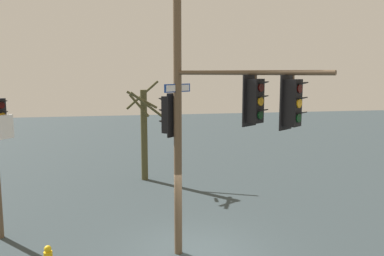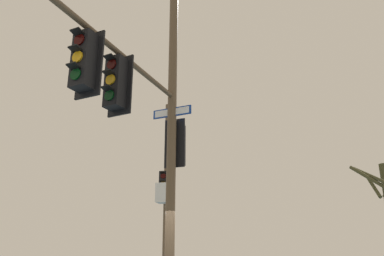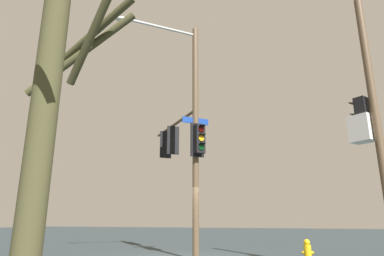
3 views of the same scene
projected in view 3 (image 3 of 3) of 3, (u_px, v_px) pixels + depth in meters
The scene contains 4 objects.
main_signal_pole_assembly at pixel (183, 130), 13.54m from camera, with size 3.48×5.80×9.09m.
secondary_pole_assembly at pixel (370, 124), 9.04m from camera, with size 0.80×0.75×7.72m.
fire_hydrant at pixel (308, 251), 10.91m from camera, with size 0.38×0.24×0.73m.
bare_tree_behind_pole at pixel (46, 118), 4.13m from camera, with size 1.87×1.90×5.10m.
Camera 3 is at (3.75, -12.01, 1.40)m, focal length 30.85 mm.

